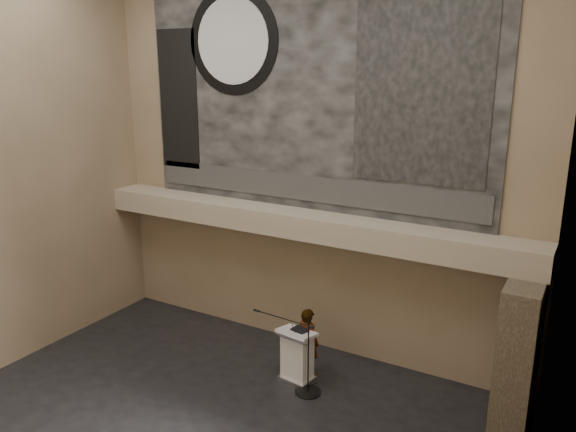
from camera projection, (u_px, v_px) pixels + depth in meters
The scene contains 17 objects.
wall_back at pixel (307, 160), 11.93m from camera, with size 10.00×0.02×8.50m, color #78684C.
wall_right at pixel (536, 250), 6.18m from camera, with size 0.02×8.00×8.50m, color #78684C.
soffit at pixel (297, 223), 11.94m from camera, with size 10.00×0.80×0.50m, color #9F917B.
sprinkler_left at pixel (235, 226), 12.74m from camera, with size 0.04×0.04×0.06m, color #B2893D.
sprinkler_right at pixel (380, 251), 11.05m from camera, with size 0.04×0.04×0.06m, color #B2893D.
banner at pixel (307, 90), 11.52m from camera, with size 8.00×0.05×5.00m, color black.
banner_text_strip at pixel (305, 188), 12.03m from camera, with size 7.76×0.02×0.55m, color #2F2F2F.
banner_clock_rim at pixel (233, 41), 12.09m from camera, with size 2.30×2.30×0.02m, color black.
banner_clock_face at pixel (232, 41), 12.07m from camera, with size 1.84×1.84×0.02m, color silver.
banner_building_print at pixel (421, 88), 10.31m from camera, with size 2.60×0.02×3.60m, color black.
banner_brick_print at pixel (178, 100), 13.20m from camera, with size 1.10×0.02×3.20m, color black.
stone_pier at pixel (518, 354), 9.74m from camera, with size 0.60×1.40×2.70m, color #3D3225.
lectern at pixel (297, 355), 11.29m from camera, with size 0.79×0.61×1.14m.
binder at pixel (300, 330), 11.15m from camera, with size 0.31×0.25×0.04m, color black.
papers at pixel (293, 330), 11.18m from camera, with size 0.20×0.28×0.01m, color silver.
speaker_person at pixel (308, 342), 11.46m from camera, with size 0.54×0.35×1.47m, color silver.
mic_stand at pixel (306, 381), 10.96m from camera, with size 1.56×0.52×1.63m.
Camera 1 is at (5.55, -6.44, 6.24)m, focal length 35.00 mm.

